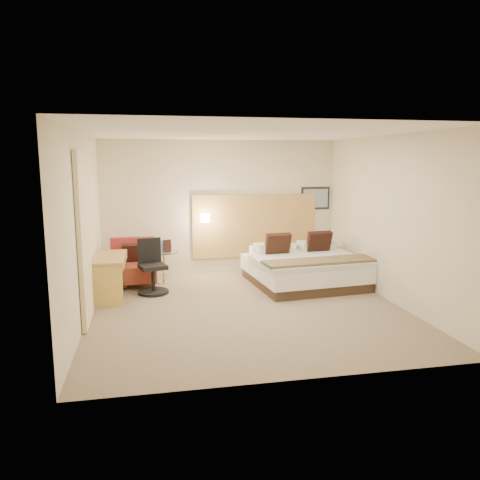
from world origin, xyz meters
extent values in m
cube|color=#7B6953|center=(0.00, 0.00, -0.01)|extent=(4.80, 5.00, 0.02)
cube|color=white|center=(0.00, 0.00, 2.71)|extent=(4.80, 5.00, 0.02)
cube|color=beige|center=(0.00, 2.51, 1.35)|extent=(4.80, 0.02, 2.70)
cube|color=beige|center=(0.00, -2.51, 1.35)|extent=(4.80, 0.02, 2.70)
cube|color=beige|center=(-2.41, 0.00, 1.35)|extent=(0.02, 5.00, 2.70)
cube|color=beige|center=(2.41, 0.00, 1.35)|extent=(0.02, 5.00, 2.70)
cube|color=tan|center=(0.70, 2.47, 0.95)|extent=(2.60, 0.04, 1.30)
cube|color=black|center=(2.02, 2.48, 1.50)|extent=(0.62, 0.03, 0.47)
cube|color=#748CA0|center=(2.02, 2.46, 1.50)|extent=(0.54, 0.01, 0.39)
cylinder|color=white|center=(-0.35, 2.42, 1.15)|extent=(0.02, 0.12, 0.02)
cube|color=#FFEDC6|center=(-0.35, 2.36, 1.15)|extent=(0.15, 0.15, 0.15)
cube|color=beige|center=(-2.36, -0.25, 1.22)|extent=(0.06, 0.90, 2.42)
cylinder|color=#8FAFDD|center=(-1.28, 1.84, 0.70)|extent=(0.08, 0.08, 0.21)
cylinder|color=#87B3D2|center=(-1.22, 1.91, 0.70)|extent=(0.08, 0.08, 0.21)
cube|color=#351A16|center=(-1.14, 1.82, 0.71)|extent=(0.15, 0.09, 0.23)
cube|color=#39291C|center=(1.35, 1.20, 0.09)|extent=(2.01, 2.01, 0.17)
cube|color=white|center=(1.35, 1.20, 0.31)|extent=(2.08, 2.08, 0.28)
cube|color=silver|center=(1.38, 0.93, 0.50)|extent=(2.08, 1.55, 0.09)
cube|color=white|center=(0.83, 1.85, 0.54)|extent=(0.70, 0.42, 0.17)
cube|color=silver|center=(1.73, 1.94, 0.54)|extent=(0.70, 0.42, 0.17)
cube|color=silver|center=(0.85, 1.60, 0.64)|extent=(0.70, 0.42, 0.17)
cube|color=silver|center=(1.76, 1.69, 0.64)|extent=(0.70, 0.42, 0.17)
cube|color=black|center=(0.90, 1.42, 0.71)|extent=(0.50, 0.30, 0.49)
cube|color=black|center=(1.75, 1.50, 0.71)|extent=(0.50, 0.30, 0.49)
cube|color=#BA6A26|center=(1.42, 0.55, 0.57)|extent=(2.03, 0.72, 0.05)
cube|color=#997948|center=(-2.09, 1.42, 0.05)|extent=(0.08, 0.08, 0.10)
cube|color=#A0804B|center=(-1.44, 1.44, 0.05)|extent=(0.08, 0.08, 0.10)
cube|color=tan|center=(-2.11, 1.99, 0.05)|extent=(0.08, 0.08, 0.10)
cube|color=tan|center=(-1.45, 2.01, 0.05)|extent=(0.08, 0.08, 0.10)
cube|color=#9A3D29|center=(-1.77, 1.71, 0.25)|extent=(0.84, 0.74, 0.31)
cube|color=maroon|center=(-1.78, 2.01, 0.63)|extent=(0.82, 0.15, 0.46)
cube|color=black|center=(-1.78, 1.89, 0.56)|extent=(0.39, 0.21, 0.40)
cylinder|color=silver|center=(-1.21, 1.84, 0.01)|extent=(0.46, 0.46, 0.02)
cylinder|color=white|center=(-1.21, 1.84, 0.30)|extent=(0.05, 0.05, 0.55)
cylinder|color=silver|center=(-1.21, 1.84, 0.58)|extent=(0.67, 0.67, 0.01)
cube|color=#AA8A42|center=(-2.14, 1.01, 0.70)|extent=(0.54, 1.15, 0.04)
cube|color=#D1AE52|center=(-2.15, 0.48, 0.34)|extent=(0.48, 0.05, 0.68)
cube|color=#A57F40|center=(-2.13, 1.55, 0.34)|extent=(0.48, 0.05, 0.68)
cube|color=tan|center=(-2.09, 1.01, 0.62)|extent=(0.45, 1.08, 0.10)
cylinder|color=black|center=(-1.42, 1.11, 0.03)|extent=(0.65, 0.65, 0.04)
cylinder|color=black|center=(-1.42, 1.11, 0.26)|extent=(0.08, 0.08, 0.41)
cube|color=black|center=(-1.42, 1.11, 0.48)|extent=(0.53, 0.53, 0.07)
cube|color=black|center=(-1.47, 1.29, 0.74)|extent=(0.41, 0.16, 0.43)
camera|label=1|loc=(-1.48, -6.92, 2.31)|focal=35.00mm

